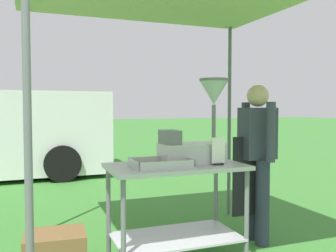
{
  "coord_description": "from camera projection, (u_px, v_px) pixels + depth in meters",
  "views": [
    {
      "loc": [
        -1.14,
        -1.66,
        1.38
      ],
      "look_at": [
        0.05,
        1.5,
        1.21
      ],
      "focal_mm": 39.38,
      "sensor_mm": 36.0,
      "label": 1
    }
  ],
  "objects": [
    {
      "name": "donut_fryer",
      "position": [
        197.0,
        132.0,
        3.28
      ],
      "size": [
        0.63,
        0.28,
        0.76
      ],
      "color": "#B7B7BC",
      "rests_on": "donut_cart"
    },
    {
      "name": "menu_sign",
      "position": [
        218.0,
        153.0,
        3.18
      ],
      "size": [
        0.13,
        0.05,
        0.24
      ],
      "color": "black",
      "rests_on": "donut_cart"
    },
    {
      "name": "ground_plane",
      "position": [
        89.0,
        174.0,
        7.62
      ],
      "size": [
        70.0,
        70.0,
        0.0
      ],
      "primitive_type": "plane",
      "color": "#3D7F33"
    },
    {
      "name": "donut_cart",
      "position": [
        176.0,
        192.0,
        3.22
      ],
      "size": [
        1.18,
        0.66,
        0.88
      ],
      "color": "#B7B7BC",
      "rests_on": "ground"
    },
    {
      "name": "donut_tray",
      "position": [
        161.0,
        165.0,
        3.06
      ],
      "size": [
        0.48,
        0.34,
        0.07
      ],
      "color": "#B7B7BC",
      "rests_on": "donut_cart"
    },
    {
      "name": "vendor",
      "position": [
        257.0,
        154.0,
        3.74
      ],
      "size": [
        0.45,
        0.53,
        1.61
      ],
      "color": "#2D3347",
      "rests_on": "ground"
    }
  ]
}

